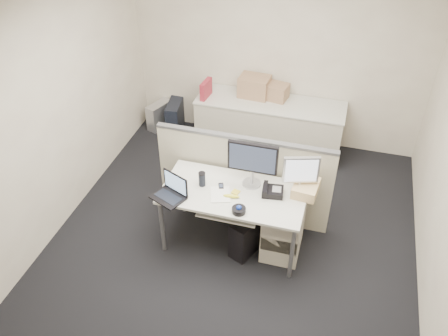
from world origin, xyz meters
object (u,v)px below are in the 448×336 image
(desk, at_px, (233,197))
(monitor_main, at_px, (252,165))
(laptop, at_px, (167,189))
(desk_phone, at_px, (273,192))

(desk, distance_m, monitor_main, 0.40)
(desk, bearing_deg, laptop, -155.70)
(monitor_main, xyz_separation_m, desk_phone, (0.25, -0.10, -0.23))
(desk, xyz_separation_m, monitor_main, (0.15, 0.18, 0.33))
(monitor_main, height_order, laptop, monitor_main)
(desk_phone, bearing_deg, laptop, -167.72)
(laptop, bearing_deg, monitor_main, 54.43)
(monitor_main, distance_m, desk_phone, 0.35)
(laptop, height_order, desk_phone, laptop)
(monitor_main, xyz_separation_m, laptop, (-0.77, -0.46, -0.14))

